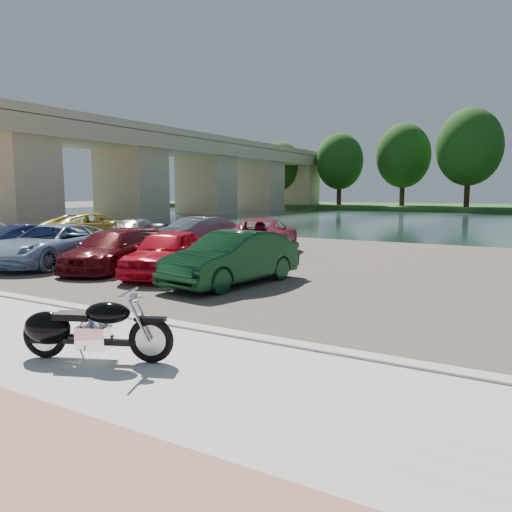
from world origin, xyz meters
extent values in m
plane|color=#595447|center=(0.00, 0.00, 0.00)|extent=(200.00, 200.00, 0.00)
cube|color=#BAB7AF|center=(0.00, -1.00, 0.05)|extent=(60.00, 6.00, 0.10)
cube|color=#BAB7AF|center=(0.00, 2.00, 0.07)|extent=(60.00, 0.30, 0.14)
cube|color=#433D36|center=(0.00, 11.00, 0.02)|extent=(60.00, 18.00, 0.04)
cube|color=#172928|center=(0.00, 40.00, 0.00)|extent=(120.00, 40.00, 0.00)
cube|color=#214C1B|center=(0.00, 72.00, 0.30)|extent=(120.00, 24.00, 0.60)
cube|color=tan|center=(-28.00, 40.00, 7.20)|extent=(7.00, 56.00, 1.40)
cube|color=tan|center=(-28.00, 40.00, 8.20)|extent=(7.00, 56.00, 0.70)
cube|color=tan|center=(-28.00, 18.00, 3.60)|extent=(6.00, 4.00, 7.20)
cube|color=tan|center=(-28.00, 30.00, 3.60)|extent=(6.00, 4.00, 7.20)
cube|color=tan|center=(-28.00, 42.00, 3.60)|extent=(6.00, 4.00, 7.20)
cube|color=tan|center=(-28.00, 54.00, 3.60)|extent=(6.00, 4.00, 7.20)
cube|color=tan|center=(-28.00, 66.00, 3.60)|extent=(6.00, 4.00, 7.20)
cylinder|color=#382214|center=(-30.00, 64.60, 2.85)|extent=(0.70, 0.70, 4.50)
ellipsoid|color=#123B10|center=(-30.00, 64.60, 6.45)|extent=(6.30, 6.30, 7.56)
cylinder|color=#382214|center=(-21.00, 66.00, 3.08)|extent=(0.70, 0.70, 4.95)
ellipsoid|color=#123B10|center=(-21.00, 66.00, 7.04)|extent=(6.93, 6.93, 8.32)
cylinder|color=#382214|center=(-12.00, 67.40, 3.30)|extent=(0.70, 0.70, 5.40)
ellipsoid|color=#123B10|center=(-12.00, 67.40, 7.62)|extent=(7.56, 7.56, 9.07)
cylinder|color=#382214|center=(-3.00, 64.60, 3.52)|extent=(0.70, 0.70, 5.85)
ellipsoid|color=#123B10|center=(-3.00, 64.60, 8.21)|extent=(8.19, 8.19, 9.83)
torus|color=black|center=(1.45, 0.19, 0.44)|extent=(0.67, 0.38, 0.68)
torus|color=black|center=(-0.07, -0.45, 0.44)|extent=(0.67, 0.38, 0.68)
cylinder|color=#B2B2B7|center=(1.45, 0.19, 0.44)|extent=(0.45, 0.23, 0.46)
cylinder|color=#B2B2B7|center=(-0.07, -0.45, 0.44)|extent=(0.45, 0.23, 0.46)
cylinder|color=silver|center=(1.36, 0.04, 0.74)|extent=(0.32, 0.17, 0.63)
cylinder|color=silver|center=(1.28, 0.23, 0.74)|extent=(0.32, 0.17, 0.63)
cylinder|color=silver|center=(1.15, 0.06, 1.13)|extent=(0.33, 0.70, 0.04)
sphere|color=silver|center=(1.24, 0.10, 1.05)|extent=(0.21, 0.21, 0.16)
sphere|color=silver|center=(1.30, 0.13, 1.05)|extent=(0.14, 0.14, 0.11)
cube|color=black|center=(1.45, 0.19, 0.75)|extent=(0.47, 0.30, 0.06)
cube|color=black|center=(0.69, -0.13, 0.38)|extent=(1.14, 0.56, 0.08)
cube|color=silver|center=(0.65, -0.15, 0.45)|extent=(0.54, 0.47, 0.34)
cylinder|color=silver|center=(0.74, -0.11, 0.65)|extent=(0.30, 0.26, 0.27)
cylinder|color=silver|center=(0.55, -0.19, 0.65)|extent=(0.30, 0.26, 0.27)
ellipsoid|color=black|center=(0.86, -0.06, 0.82)|extent=(0.77, 0.60, 0.32)
cube|color=black|center=(0.37, -0.27, 0.76)|extent=(0.62, 0.47, 0.10)
ellipsoid|color=black|center=(-0.02, -0.43, 0.56)|extent=(0.80, 0.59, 0.50)
cube|color=black|center=(-0.07, -0.45, 0.49)|extent=(0.44, 0.32, 0.30)
cylinder|color=silver|center=(0.31, -0.12, 0.32)|extent=(1.05, 0.51, 0.09)
cylinder|color=silver|center=(0.31, -0.12, 0.40)|extent=(1.05, 0.51, 0.09)
cylinder|color=#B2B2B7|center=(0.62, -0.36, 0.23)|extent=(0.08, 0.14, 0.22)
imported|color=#131B3D|center=(-10.93, 6.47, 0.68)|extent=(2.25, 4.11, 1.28)
imported|color=#839FBF|center=(-8.48, 6.18, 0.75)|extent=(3.24, 5.42, 1.41)
imported|color=#550C12|center=(-5.97, 6.41, 0.67)|extent=(3.08, 4.68, 1.26)
imported|color=red|center=(-3.61, 6.49, 0.74)|extent=(2.86, 4.43, 1.40)
imported|color=#0F371B|center=(-1.09, 6.27, 0.77)|extent=(2.07, 4.57, 1.45)
imported|color=gold|center=(-13.45, 12.58, 0.78)|extent=(3.95, 5.82, 1.48)
imported|color=gray|center=(-10.86, 12.85, 0.66)|extent=(3.00, 4.57, 1.23)
imported|color=black|center=(-8.64, 12.29, 0.68)|extent=(2.43, 4.02, 1.28)
imported|color=slate|center=(-6.11, 12.31, 0.77)|extent=(2.64, 4.69, 1.46)
imported|color=#9F1A3E|center=(-3.66, 12.40, 0.78)|extent=(4.15, 5.86, 1.48)
camera|label=1|loc=(6.32, -5.09, 2.58)|focal=35.00mm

